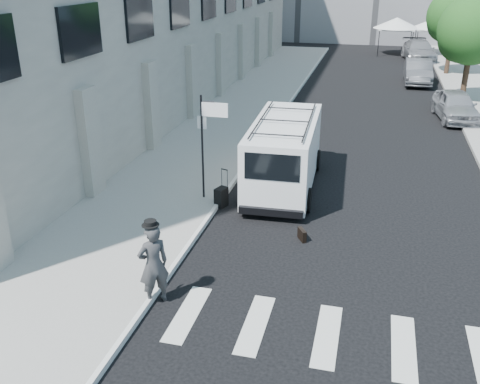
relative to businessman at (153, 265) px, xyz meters
The scene contains 14 objects.
ground 3.47m from the businessman, 55.07° to the left, with size 120.00×120.00×0.00m, color black.
sidewalk_left 18.89m from the businessman, 97.16° to the left, with size 4.50×48.00×0.15m, color gray.
sign_pole 6.16m from the businessman, 94.49° to the left, with size 1.03×0.07×3.50m.
tree_near 24.90m from the businessman, 67.66° to the left, with size 3.80×3.83×6.03m.
tree_far 33.36m from the businessman, 73.57° to the left, with size 3.80×3.83×6.03m.
tent_left 41.18m from the businessman, 81.76° to the left, with size 4.00×4.00×3.20m.
tent_right 42.25m from the businessman, 77.55° to the left, with size 4.00×4.00×3.20m.
businessman is the anchor object (origin of this frame).
briefcase 4.99m from the businessman, 53.36° to the left, with size 0.12×0.44×0.34m, color black.
suitcase 5.67m from the businessman, 89.99° to the left, with size 0.42×0.52×1.27m.
cargo_van 8.21m from the businessman, 78.15° to the left, with size 2.50×6.56×2.43m.
parked_car_a 20.93m from the businessman, 65.43° to the left, with size 1.78×4.42×1.50m, color #93959A.
parked_car_b 29.10m from the businessman, 75.49° to the left, with size 1.68×4.81×1.59m, color #4C4E53.
parked_car_c 38.78m from the businessman, 78.35° to the left, with size 2.30×5.65×1.64m, color gray.
Camera 1 is at (2.69, -12.62, 7.41)m, focal length 40.00 mm.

